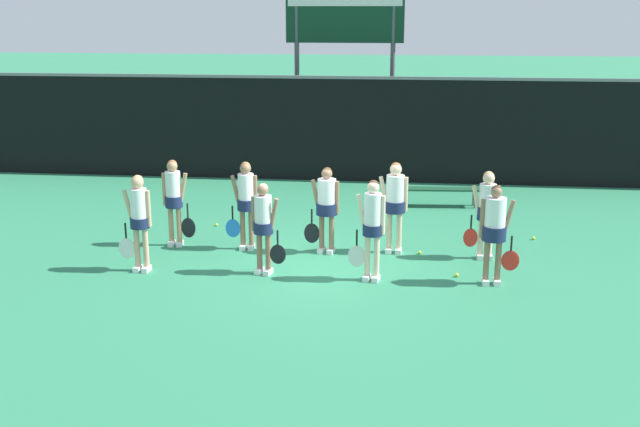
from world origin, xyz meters
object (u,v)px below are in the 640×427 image
(tennis_ball_0, at_px, (133,250))
(tennis_ball_3, at_px, (457,275))
(scoreboard, at_px, (345,37))
(tennis_ball_2, at_px, (217,225))
(player_7, at_px, (395,199))
(player_5, at_px, (246,198))
(tennis_ball_4, at_px, (420,252))
(player_1, at_px, (264,222))
(player_2, at_px, (372,222))
(player_3, at_px, (495,226))
(player_0, at_px, (139,215))
(bench_courtside, at_px, (441,191))
(player_8, at_px, (487,208))
(player_4, at_px, (174,196))
(player_6, at_px, (326,203))
(tennis_ball_1, at_px, (534,238))
(tennis_ball_5, at_px, (501,262))

(tennis_ball_0, distance_m, tennis_ball_3, 6.18)
(scoreboard, height_order, tennis_ball_2, scoreboard)
(player_7, bearing_deg, tennis_ball_0, -169.33)
(player_5, xyz_separation_m, tennis_ball_4, (3.36, 0.05, -0.99))
(player_5, distance_m, tennis_ball_3, 4.27)
(player_5, bearing_deg, player_1, -69.52)
(player_2, bearing_deg, tennis_ball_2, 148.65)
(player_2, relative_size, player_5, 1.02)
(player_3, relative_size, player_5, 1.00)
(player_0, relative_size, player_1, 1.07)
(player_2, distance_m, tennis_ball_0, 4.88)
(scoreboard, height_order, bench_courtside, scoreboard)
(player_8, bearing_deg, tennis_ball_2, 163.46)
(player_8, bearing_deg, player_4, 177.98)
(player_6, height_order, tennis_ball_4, player_6)
(player_1, bearing_deg, scoreboard, 97.91)
(scoreboard, relative_size, tennis_ball_0, 75.79)
(player_4, xyz_separation_m, player_8, (6.00, -0.12, -0.02))
(tennis_ball_0, bearing_deg, player_2, -12.56)
(player_2, bearing_deg, player_4, 167.70)
(bench_courtside, bearing_deg, scoreboard, 118.01)
(tennis_ball_1, distance_m, tennis_ball_5, 1.78)
(scoreboard, distance_m, tennis_ball_3, 10.34)
(player_8, bearing_deg, player_1, -162.60)
(scoreboard, bearing_deg, bench_courtside, -57.87)
(player_2, bearing_deg, tennis_ball_4, 70.06)
(player_5, height_order, player_8, player_5)
(bench_courtside, xyz_separation_m, tennis_ball_5, (0.96, -4.10, -0.35))
(player_4, bearing_deg, tennis_ball_4, -3.69)
(scoreboard, bearing_deg, tennis_ball_4, -74.97)
(player_7, xyz_separation_m, tennis_ball_4, (0.50, -0.06, -1.02))
(player_0, height_order, player_5, player_0)
(scoreboard, height_order, player_7, scoreboard)
(player_7, xyz_separation_m, tennis_ball_3, (1.14, -1.27, -1.02))
(player_1, distance_m, player_3, 3.95)
(tennis_ball_0, bearing_deg, player_1, -18.26)
(player_3, distance_m, player_4, 6.19)
(player_6, bearing_deg, tennis_ball_2, 160.63)
(player_0, relative_size, tennis_ball_2, 26.64)
(scoreboard, distance_m, player_5, 8.61)
(tennis_ball_0, distance_m, tennis_ball_4, 5.53)
(tennis_ball_0, xyz_separation_m, tennis_ball_4, (5.51, 0.50, 0.00))
(player_6, bearing_deg, scoreboard, 104.21)
(player_0, xyz_separation_m, tennis_ball_5, (6.45, 1.17, -1.00))
(player_4, relative_size, tennis_ball_4, 24.74)
(player_0, relative_size, player_2, 0.99)
(player_0, xyz_separation_m, tennis_ball_0, (-0.55, 1.03, -1.00))
(tennis_ball_0, bearing_deg, tennis_ball_5, 1.13)
(player_3, relative_size, tennis_ball_5, 26.68)
(bench_courtside, relative_size, tennis_ball_5, 30.74)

